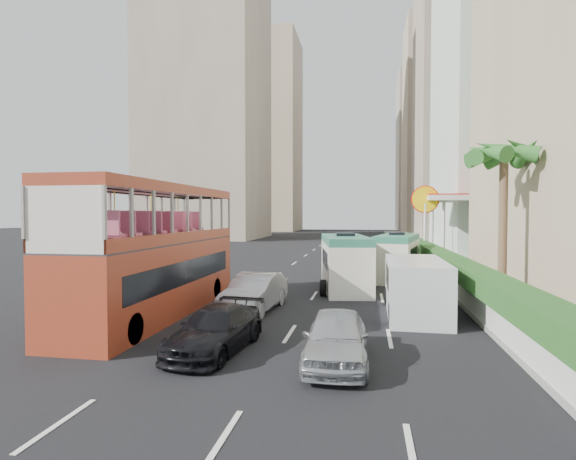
% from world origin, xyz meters
% --- Properties ---
extents(ground_plane, '(200.00, 200.00, 0.00)m').
position_xyz_m(ground_plane, '(0.00, 0.00, 0.00)').
color(ground_plane, black).
rests_on(ground_plane, ground).
extents(double_decker_bus, '(2.50, 11.00, 5.06)m').
position_xyz_m(double_decker_bus, '(-6.00, 0.00, 2.53)').
color(double_decker_bus, '#A0371F').
rests_on(double_decker_bus, ground).
extents(car_silver_lane_a, '(2.01, 4.68, 1.50)m').
position_xyz_m(car_silver_lane_a, '(-2.40, 1.21, 0.00)').
color(car_silver_lane_a, '#ADAFB4').
rests_on(car_silver_lane_a, ground).
extents(car_silver_lane_b, '(1.72, 4.08, 1.38)m').
position_xyz_m(car_silver_lane_b, '(1.29, -4.65, 0.00)').
color(car_silver_lane_b, '#ADAFB4').
rests_on(car_silver_lane_b, ground).
extents(car_black, '(2.18, 4.42, 1.24)m').
position_xyz_m(car_black, '(-2.19, -4.19, 0.00)').
color(car_black, black).
rests_on(car_black, ground).
extents(van_asset, '(3.00, 5.32, 1.40)m').
position_xyz_m(van_asset, '(1.02, 15.32, 0.00)').
color(van_asset, silver).
rests_on(van_asset, ground).
extents(minibus_near, '(3.03, 6.55, 2.80)m').
position_xyz_m(minibus_near, '(0.98, 7.11, 1.40)').
color(minibus_near, silver).
rests_on(minibus_near, ground).
extents(minibus_far, '(3.21, 6.34, 2.68)m').
position_xyz_m(minibus_far, '(3.92, 11.42, 1.34)').
color(minibus_far, silver).
rests_on(minibus_far, ground).
extents(panel_van_near, '(2.21, 5.39, 2.15)m').
position_xyz_m(panel_van_near, '(3.97, 1.60, 1.07)').
color(panel_van_near, silver).
rests_on(panel_van_near, ground).
extents(panel_van_far, '(2.07, 4.82, 1.90)m').
position_xyz_m(panel_van_far, '(4.36, 19.17, 0.95)').
color(panel_van_far, silver).
rests_on(panel_van_far, ground).
extents(sidewalk, '(6.00, 120.00, 0.18)m').
position_xyz_m(sidewalk, '(9.00, 25.00, 0.09)').
color(sidewalk, '#99968C').
rests_on(sidewalk, ground).
extents(kerb_wall, '(0.30, 44.00, 1.00)m').
position_xyz_m(kerb_wall, '(6.20, 14.00, 0.68)').
color(kerb_wall, silver).
rests_on(kerb_wall, sidewalk).
extents(hedge, '(1.10, 44.00, 0.70)m').
position_xyz_m(hedge, '(6.20, 14.00, 1.53)').
color(hedge, '#2D6626').
rests_on(hedge, kerb_wall).
extents(palm_tree, '(0.36, 0.36, 6.40)m').
position_xyz_m(palm_tree, '(7.80, 4.00, 3.38)').
color(palm_tree, brown).
rests_on(palm_tree, sidewalk).
extents(shell_station, '(6.50, 8.00, 5.50)m').
position_xyz_m(shell_station, '(10.00, 23.00, 2.75)').
color(shell_station, silver).
rests_on(shell_station, ground).
extents(tower_mid, '(16.00, 16.00, 50.00)m').
position_xyz_m(tower_mid, '(18.00, 58.00, 25.00)').
color(tower_mid, tan).
rests_on(tower_mid, ground).
extents(tower_far_a, '(14.00, 14.00, 44.00)m').
position_xyz_m(tower_far_a, '(17.00, 82.00, 22.00)').
color(tower_far_a, tan).
rests_on(tower_far_a, ground).
extents(tower_far_b, '(14.00, 14.00, 40.00)m').
position_xyz_m(tower_far_b, '(17.00, 104.00, 20.00)').
color(tower_far_b, tan).
rests_on(tower_far_b, ground).
extents(tower_left_a, '(18.00, 18.00, 52.00)m').
position_xyz_m(tower_left_a, '(-24.00, 55.00, 26.00)').
color(tower_left_a, tan).
rests_on(tower_left_a, ground).
extents(tower_left_b, '(16.00, 16.00, 46.00)m').
position_xyz_m(tower_left_b, '(-22.00, 90.00, 23.00)').
color(tower_left_b, tan).
rests_on(tower_left_b, ground).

